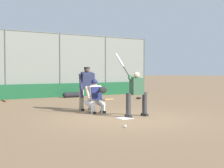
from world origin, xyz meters
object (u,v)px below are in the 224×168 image
object	(u,v)px
baseball_loose	(125,126)
equipment_bag_dugout_side	(73,95)
spare_bat_near_backstop	(4,101)
spare_bat_by_padding	(108,99)
umpire_home	(87,87)
catcher_behind_plate	(95,95)
batter_at_plate	(136,92)
fielding_glove_on_dirt	(139,98)

from	to	relation	value
baseball_loose	equipment_bag_dugout_side	size ratio (longest dim) A/B	0.06
spare_bat_near_backstop	spare_bat_by_padding	world-z (taller)	same
spare_bat_by_padding	baseball_loose	distance (m)	7.87
spare_bat_by_padding	baseball_loose	xyz separation A→B (m)	(3.69, 6.95, 0.00)
umpire_home	baseball_loose	size ratio (longest dim) A/B	22.40
catcher_behind_plate	batter_at_plate	bearing A→B (deg)	112.60
spare_bat_by_padding	umpire_home	bearing A→B (deg)	-133.27
baseball_loose	equipment_bag_dugout_side	world-z (taller)	equipment_bag_dugout_side
batter_at_plate	umpire_home	distance (m)	2.35
catcher_behind_plate	spare_bat_near_backstop	bearing A→B (deg)	-75.33
fielding_glove_on_dirt	catcher_behind_plate	bearing A→B (deg)	37.72
fielding_glove_on_dirt	baseball_loose	xyz separation A→B (m)	(5.39, 6.56, -0.02)
batter_at_plate	spare_bat_near_backstop	size ratio (longest dim) A/B	2.33
spare_bat_near_backstop	baseball_loose	world-z (taller)	baseball_loose
equipment_bag_dugout_side	spare_bat_near_backstop	bearing A→B (deg)	5.63
umpire_home	fielding_glove_on_dirt	xyz separation A→B (m)	(-4.60, -2.85, -0.83)
spare_bat_by_padding	fielding_glove_on_dirt	xyz separation A→B (m)	(-1.70, 0.39, 0.03)
catcher_behind_plate	fielding_glove_on_dirt	world-z (taller)	catcher_behind_plate
batter_at_plate	fielding_glove_on_dirt	size ratio (longest dim) A/B	6.38
fielding_glove_on_dirt	batter_at_plate	bearing A→B (deg)	52.27
catcher_behind_plate	equipment_bag_dugout_side	world-z (taller)	catcher_behind_plate
catcher_behind_plate	spare_bat_by_padding	xyz separation A→B (m)	(-2.94, -3.98, -0.59)
batter_at_plate	catcher_behind_plate	world-z (taller)	batter_at_plate
baseball_loose	umpire_home	bearing A→B (deg)	-102.00
umpire_home	fielding_glove_on_dirt	bearing A→B (deg)	-144.17
catcher_behind_plate	spare_bat_near_backstop	xyz separation A→B (m)	(1.78, -6.09, -0.59)
spare_bat_near_backstop	equipment_bag_dugout_side	bearing A→B (deg)	94.87
spare_bat_near_backstop	fielding_glove_on_dirt	world-z (taller)	fielding_glove_on_dirt
catcher_behind_plate	umpire_home	xyz separation A→B (m)	(-0.03, -0.74, 0.26)
batter_at_plate	baseball_loose	distance (m)	2.18
catcher_behind_plate	umpire_home	bearing A→B (deg)	-94.35
catcher_behind_plate	equipment_bag_dugout_side	xyz separation A→B (m)	(-2.10, -6.47, -0.48)
spare_bat_near_backstop	fielding_glove_on_dirt	size ratio (longest dim) A/B	2.73
batter_at_plate	catcher_behind_plate	size ratio (longest dim) A/B	1.72
batter_at_plate	catcher_behind_plate	bearing A→B (deg)	-65.21
spare_bat_near_backstop	spare_bat_by_padding	xyz separation A→B (m)	(-4.72, 2.11, 0.00)
spare_bat_by_padding	fielding_glove_on_dirt	bearing A→B (deg)	-14.50
umpire_home	fielding_glove_on_dirt	world-z (taller)	umpire_home
spare_bat_near_backstop	spare_bat_by_padding	size ratio (longest dim) A/B	0.97
umpire_home	spare_bat_by_padding	bearing A→B (deg)	-127.74
batter_at_plate	equipment_bag_dugout_side	distance (m)	8.14
baseball_loose	spare_bat_by_padding	bearing A→B (deg)	-117.96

